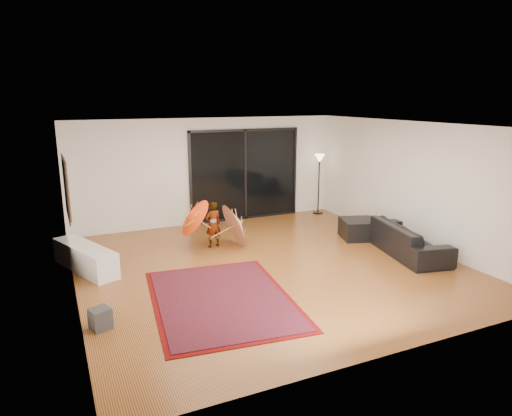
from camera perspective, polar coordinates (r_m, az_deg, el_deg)
floor at (r=8.97m, az=1.51°, el=-7.19°), size 7.00×7.00×0.00m
ceiling at (r=8.39m, az=1.63°, el=10.31°), size 7.00×7.00×0.00m
wall_back at (r=11.77m, az=-5.96°, el=4.58°), size 7.00×0.00×7.00m
wall_front at (r=5.76m, az=17.11°, el=-5.58°), size 7.00×0.00×7.00m
wall_left at (r=7.75m, az=-22.38°, el=-1.12°), size 0.00×7.00×7.00m
wall_right at (r=10.57m, az=18.90°, el=2.89°), size 0.00×7.00×7.00m
sliding_door at (r=12.12m, az=-1.40°, el=4.19°), size 3.06×0.07×2.40m
painting at (r=8.67m, az=-22.63°, el=2.36°), size 0.04×1.28×1.08m
media_console at (r=9.24m, az=-20.57°, el=-5.85°), size 1.07×1.80×0.49m
speaker at (r=6.98m, az=-18.88°, el=-12.95°), size 0.33×0.33×0.30m
persian_rug at (r=7.56m, az=-4.30°, el=-11.25°), size 2.51×3.28×0.02m
sofa at (r=10.04m, az=18.35°, el=-3.67°), size 1.31×2.33×0.64m
ottoman at (r=10.86m, az=12.72°, el=-2.56°), size 0.97×0.97×0.44m
floor_lamp at (r=12.78m, az=7.92°, el=5.10°), size 0.29×0.29×1.67m
child at (r=9.94m, az=-5.39°, el=-2.06°), size 0.41×0.30×1.01m
parasol_orange at (r=9.68m, az=-8.39°, el=-1.19°), size 0.67×0.87×0.89m
parasol_white at (r=10.01m, az=-1.86°, el=-1.91°), size 0.54×1.00×1.00m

